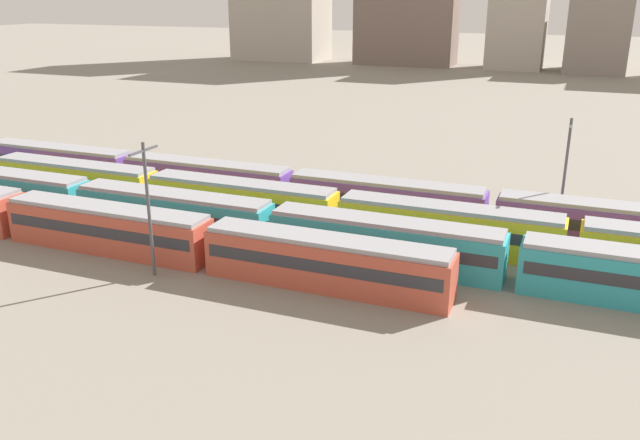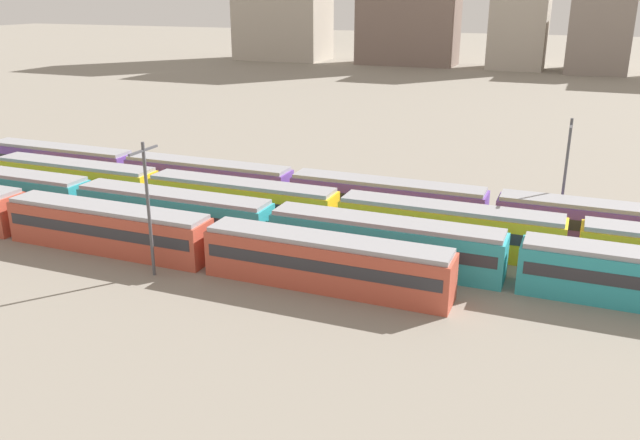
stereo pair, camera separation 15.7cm
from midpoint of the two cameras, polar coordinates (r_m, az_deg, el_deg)
The scene contains 9 objects.
ground_plane at distance 66.66m, azimuth -18.68°, elevation 0.75°, with size 600.00×600.00×0.00m, color gray.
train_track_0 at distance 55.71m, azimuth -17.94°, elevation -0.66°, with size 55.80×3.06×3.75m.
train_track_1 at distance 48.68m, azimuth 16.26°, elevation -3.36°, with size 112.50×3.06×3.75m.
train_track_2 at distance 53.42m, azimuth 20.92°, elevation -1.85°, with size 112.50×3.06×3.75m.
train_track_3 at distance 58.69m, azimuth 14.54°, elevation 0.67°, with size 112.50×3.06×3.75m.
catenary_pole_0 at distance 48.67m, azimuth -14.73°, elevation 1.38°, with size 0.24×3.20×10.04m.
catenary_pole_1 at distance 60.00m, azimuth 20.39°, elevation 4.09°, with size 0.24×3.20×9.97m.
distant_building_2 at distance 190.23m, azimuth 16.91°, elevation 17.76°, with size 14.46×14.68×35.60m, color #B2A899.
distant_building_3 at distance 189.55m, azimuth 22.89°, elevation 14.61°, with size 14.86×20.41×19.14m, color gray.
Camera 1 is at (42.02, -39.92, 19.92)m, focal length 36.98 mm.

